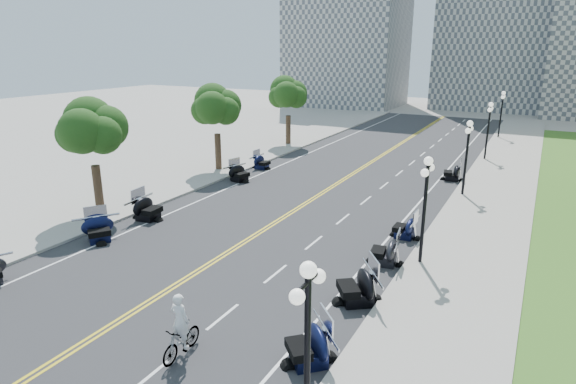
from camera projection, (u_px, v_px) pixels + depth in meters
The scene contains 45 objects.
ground at pixel (217, 260), 22.73m from camera, with size 160.00×160.00×0.00m, color gray.
road at pixel (308, 202), 31.18m from camera, with size 16.00×90.00×0.01m, color #333335.
centerline_yellow_a at pixel (307, 201), 31.23m from camera, with size 0.12×90.00×0.00m, color yellow.
centerline_yellow_b at pixel (310, 202), 31.12m from camera, with size 0.12×90.00×0.00m, color yellow.
edge_line_north at pixel (406, 217), 28.30m from camera, with size 0.12×90.00×0.00m, color white.
edge_line_south at pixel (227, 188), 34.06m from camera, with size 0.12×90.00×0.00m, color white.
lane_dash_4 at pixel (146, 379), 14.53m from camera, with size 0.12×2.00×0.00m, color white.
lane_dash_5 at pixel (223, 317), 17.91m from camera, with size 0.12×2.00×0.00m, color white.
lane_dash_6 at pixel (276, 274), 21.29m from camera, with size 0.12×2.00×0.00m, color white.
lane_dash_7 at pixel (314, 243), 24.67m from camera, with size 0.12×2.00×0.00m, color white.
lane_dash_8 at pixel (343, 219), 28.05m from camera, with size 0.12×2.00×0.00m, color white.
lane_dash_9 at pixel (366, 200), 31.43m from camera, with size 0.12×2.00×0.00m, color white.
lane_dash_10 at pixel (384, 185), 34.80m from camera, with size 0.12×2.00×0.00m, color white.
lane_dash_11 at pixel (399, 173), 38.18m from camera, with size 0.12×2.00×0.00m, color white.
lane_dash_12 at pixel (412, 163), 41.56m from camera, with size 0.12×2.00×0.00m, color white.
lane_dash_13 at pixel (423, 154), 44.94m from camera, with size 0.12×2.00×0.00m, color white.
lane_dash_14 at pixel (432, 147), 48.32m from camera, with size 0.12×2.00×0.00m, color white.
lane_dash_15 at pixel (440, 140), 51.70m from camera, with size 0.12×2.00×0.00m, color white.
lane_dash_16 at pixel (447, 134), 55.07m from camera, with size 0.12×2.00×0.00m, color white.
lane_dash_17 at pixel (453, 129), 58.45m from camera, with size 0.12×2.00×0.00m, color white.
lane_dash_18 at pixel (459, 125), 61.83m from camera, with size 0.12×2.00×0.00m, color white.
lane_dash_19 at pixel (464, 121), 65.21m from camera, with size 0.12×2.00×0.00m, color white.
sidewalk_north at pixel (480, 228), 26.43m from camera, with size 5.00×90.00×0.15m, color #9E9991.
sidewalk_south at pixel (182, 180), 35.88m from camera, with size 5.00×90.00×0.15m, color #9E9991.
distant_block_a at pixel (348, 25), 79.42m from camera, with size 18.00×14.00×26.00m, color gray.
distant_block_b at pixel (496, 10), 74.01m from camera, with size 16.00×12.00×30.00m, color gray.
street_lamp_1 at pixel (307, 358), 11.35m from camera, with size 0.50×1.20×4.90m, color black, non-canonical shape.
street_lamp_2 at pixel (424, 211), 21.49m from camera, with size 0.50×1.20×4.90m, color black, non-canonical shape.
street_lamp_3 at pixel (466, 158), 31.62m from camera, with size 0.50×1.20×4.90m, color black, non-canonical shape.
street_lamp_4 at pixel (488, 131), 41.76m from camera, with size 0.50×1.20×4.90m, color black, non-canonical shape.
street_lamp_5 at pixel (501, 115), 51.89m from camera, with size 0.50×1.20×4.90m, color black, non-canonical shape.
tree_2 at pixel (92, 136), 27.54m from camera, with size 4.80×4.80×9.20m, color #235619, non-canonical shape.
tree_3 at pixel (216, 112), 37.68m from camera, with size 4.80×4.80×9.20m, color #235619, non-canonical shape.
tree_4 at pixel (288, 98), 47.81m from camera, with size 4.80×4.80×9.20m, color #235619, non-canonical shape.
motorcycle_n_4 at pixel (308, 344), 15.11m from camera, with size 2.03×2.03×1.42m, color black, non-canonical shape.
motorcycle_n_5 at pixel (357, 285), 18.71m from camera, with size 2.20×2.20×1.54m, color black, non-canonical shape.
motorcycle_n_6 at pixel (385, 250), 22.09m from camera, with size 1.95×1.95×1.36m, color black, non-canonical shape.
motorcycle_n_7 at pixel (405, 226), 25.17m from camera, with size 1.79×1.79×1.25m, color black, non-canonical shape.
motorcycle_n_10 at pixel (452, 172), 36.00m from camera, with size 1.91×1.91×1.34m, color black, non-canonical shape.
motorcycle_s_5 at pixel (98, 228), 24.71m from camera, with size 2.02×2.02×1.41m, color black, non-canonical shape.
motorcycle_s_6 at pixel (147, 207), 27.77m from camera, with size 2.12×2.12×1.48m, color black, non-canonical shape.
motorcycle_s_8 at pixel (239, 172), 35.74m from camera, with size 1.94×1.94×1.36m, color black, non-canonical shape.
motorcycle_s_9 at pixel (262, 161), 39.41m from camera, with size 1.80×1.80×1.26m, color black, non-canonical shape.
bicycle at pixel (181, 340), 15.52m from camera, with size 0.53×1.88×1.13m, color #A51414.
cyclist_rider at pixel (178, 299), 15.08m from camera, with size 0.69×0.45×1.89m, color silver.
Camera 1 is at (12.77, -16.79, 9.66)m, focal length 30.00 mm.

